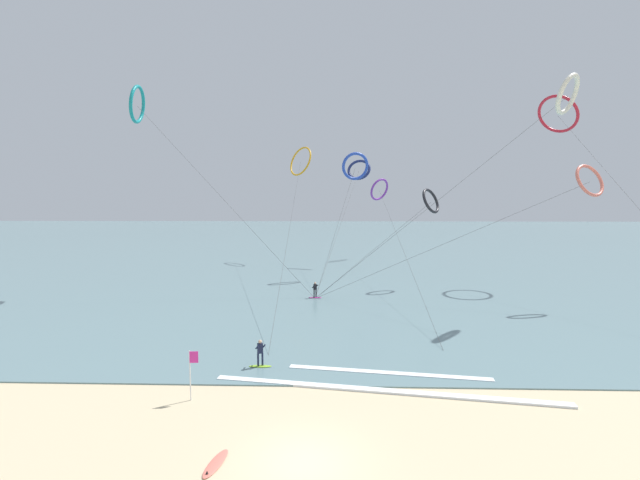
{
  "coord_description": "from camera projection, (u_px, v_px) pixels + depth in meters",
  "views": [
    {
      "loc": [
        1.1,
        -15.63,
        10.21
      ],
      "look_at": [
        0.0,
        21.65,
        6.83
      ],
      "focal_mm": 23.45,
      "sensor_mm": 36.0,
      "label": 1
    }
  ],
  "objects": [
    {
      "name": "kite_teal",
      "position": [
        138.0,
        105.0,
        45.69
      ],
      "size": [
        20.28,
        4.78,
        22.96
      ],
      "rotation": [
        0.0,
        0.0,
        4.82
      ],
      "color": "teal",
      "rests_on": "ground"
    },
    {
      "name": "kite_charcoal",
      "position": [
        431.0,
        201.0,
        49.33
      ],
      "size": [
        15.09,
        8.09,
        11.91
      ],
      "rotation": [
        0.0,
        0.0,
        0.87
      ],
      "color": "black",
      "rests_on": "ground"
    },
    {
      "name": "wave_crest_near",
      "position": [
        384.0,
        391.0,
        22.53
      ],
      "size": [
        18.88,
        3.29,
        0.12
      ],
      "primitive_type": "cube",
      "rotation": [
        0.0,
        0.0,
        -0.15
      ],
      "color": "white",
      "rests_on": "ground"
    },
    {
      "name": "kite_violet",
      "position": [
        379.0,
        190.0,
        75.09
      ],
      "size": [
        4.4,
        50.34,
        14.51
      ],
      "rotation": [
        0.0,
        0.0,
        3.84
      ],
      "color": "purple",
      "rests_on": "ground"
    },
    {
      "name": "ground_plane",
      "position": [
        304.0,
        461.0,
        16.51
      ],
      "size": [
        400.0,
        400.0,
        0.0
      ],
      "primitive_type": "plane",
      "color": "beige"
    },
    {
      "name": "kite_crimson",
      "position": [
        558.0,
        114.0,
        50.82
      ],
      "size": [
        5.16,
        31.14,
        23.11
      ],
      "rotation": [
        0.0,
        0.0,
        2.11
      ],
      "color": "red",
      "rests_on": "ground"
    },
    {
      "name": "surfer_magenta",
      "position": [
        315.0,
        291.0,
        44.28
      ],
      "size": [
        1.4,
        0.73,
        1.7
      ],
      "rotation": [
        0.0,
        0.0,
        0.77
      ],
      "color": "#CC288E",
      "rests_on": "ground"
    },
    {
      "name": "kite_coral",
      "position": [
        589.0,
        181.0,
        40.08
      ],
      "size": [
        28.45,
        3.86,
        13.94
      ],
      "rotation": [
        0.0,
        0.0,
        0.41
      ],
      "color": "#EA7260",
      "rests_on": "ground"
    },
    {
      "name": "surfer_lime",
      "position": [
        260.0,
        355.0,
        25.74
      ],
      "size": [
        1.4,
        0.69,
        1.7
      ],
      "rotation": [
        0.0,
        0.0,
        0.47
      ],
      "color": "#8CC62D",
      "rests_on": "ground"
    },
    {
      "name": "beach_flag",
      "position": [
        192.0,
        367.0,
        21.42
      ],
      "size": [
        0.47,
        0.06,
        2.65
      ],
      "color": "silver",
      "rests_on": "ground"
    },
    {
      "name": "wave_crest_mid",
      "position": [
        388.0,
        373.0,
        24.83
      ],
      "size": [
        11.93,
        2.15,
        0.12
      ],
      "primitive_type": "cube",
      "rotation": [
        0.0,
        0.0,
        -0.14
      ],
      "color": "white",
      "rests_on": "ground"
    },
    {
      "name": "surfboard_spare",
      "position": [
        216.0,
        463.0,
        16.3
      ],
      "size": [
        0.88,
        1.97,
        0.2
      ],
      "color": "#EA7260",
      "rests_on": "ground"
    },
    {
      "name": "sea_water",
      "position": [
        329.0,
        237.0,
        122.68
      ],
      "size": [
        400.0,
        200.0,
        0.08
      ],
      "primitive_type": "cube",
      "color": "slate",
      "rests_on": "ground"
    },
    {
      "name": "kite_ivory",
      "position": [
        567.0,
        95.0,
        36.35
      ],
      "size": [
        24.12,
        7.42,
        21.33
      ],
      "rotation": [
        0.0,
        0.0,
        3.91
      ],
      "color": "silver",
      "rests_on": "ground"
    },
    {
      "name": "kite_cobalt",
      "position": [
        355.0,
        166.0,
        55.81
      ],
      "size": [
        6.84,
        14.15,
        16.88
      ],
      "rotation": [
        0.0,
        0.0,
        3.44
      ],
      "color": "#2647B7",
      "rests_on": "ground"
    },
    {
      "name": "kite_amber",
      "position": [
        300.0,
        161.0,
        72.05
      ],
      "size": [
        5.08,
        48.99,
        19.85
      ],
      "rotation": [
        0.0,
        0.0,
        5.45
      ],
      "color": "orange",
      "rests_on": "ground"
    },
    {
      "name": "kite_navy",
      "position": [
        359.0,
        170.0,
        67.03
      ],
      "size": [
        8.23,
        26.03,
        17.18
      ],
      "rotation": [
        0.0,
        0.0,
        5.99
      ],
      "color": "navy",
      "rests_on": "ground"
    }
  ]
}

